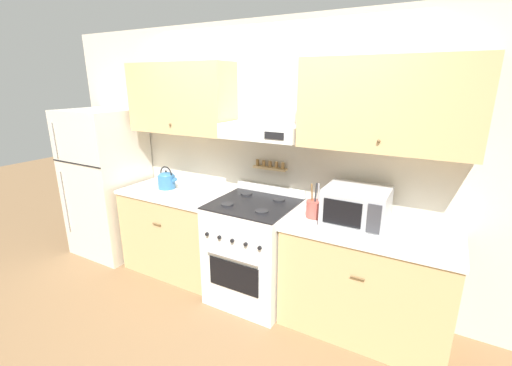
{
  "coord_description": "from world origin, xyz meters",
  "views": [
    {
      "loc": [
        1.44,
        -2.23,
        2.02
      ],
      "look_at": [
        0.03,
        0.27,
        1.16
      ],
      "focal_mm": 24.0,
      "sensor_mm": 36.0,
      "label": 1
    }
  ],
  "objects_px": {
    "tea_kettle": "(167,180)",
    "microwave": "(356,206)",
    "refrigerator": "(107,183)",
    "utensil_crock": "(314,209)",
    "stove_range": "(254,251)"
  },
  "relations": [
    {
      "from": "tea_kettle",
      "to": "microwave",
      "type": "relative_size",
      "value": 0.5
    },
    {
      "from": "tea_kettle",
      "to": "microwave",
      "type": "xyz_separation_m",
      "value": [
        2.0,
        0.02,
        0.06
      ]
    },
    {
      "from": "refrigerator",
      "to": "utensil_crock",
      "type": "distance_m",
      "value": 2.55
    },
    {
      "from": "utensil_crock",
      "to": "stove_range",
      "type": "bearing_deg",
      "value": -172.39
    },
    {
      "from": "stove_range",
      "to": "tea_kettle",
      "type": "xyz_separation_m",
      "value": [
        -1.11,
        0.07,
        0.52
      ]
    },
    {
      "from": "stove_range",
      "to": "utensil_crock",
      "type": "relative_size",
      "value": 3.45
    },
    {
      "from": "refrigerator",
      "to": "microwave",
      "type": "bearing_deg",
      "value": 1.82
    },
    {
      "from": "stove_range",
      "to": "utensil_crock",
      "type": "height_order",
      "value": "utensil_crock"
    },
    {
      "from": "microwave",
      "to": "refrigerator",
      "type": "bearing_deg",
      "value": -178.18
    },
    {
      "from": "stove_range",
      "to": "utensil_crock",
      "type": "bearing_deg",
      "value": 7.61
    },
    {
      "from": "microwave",
      "to": "utensil_crock",
      "type": "relative_size",
      "value": 1.61
    },
    {
      "from": "refrigerator",
      "to": "microwave",
      "type": "distance_m",
      "value": 2.89
    },
    {
      "from": "stove_range",
      "to": "refrigerator",
      "type": "distance_m",
      "value": 2.03
    },
    {
      "from": "tea_kettle",
      "to": "utensil_crock",
      "type": "relative_size",
      "value": 0.81
    },
    {
      "from": "stove_range",
      "to": "refrigerator",
      "type": "height_order",
      "value": "refrigerator"
    }
  ]
}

